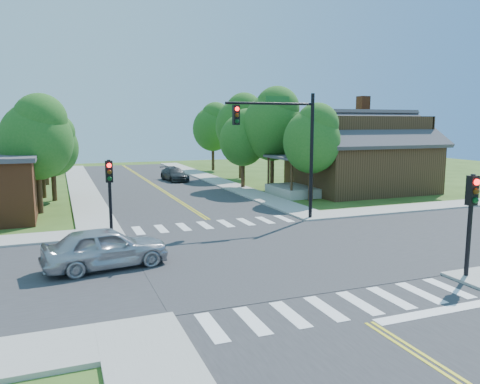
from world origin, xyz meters
name	(u,v)px	position (x,y,z in m)	size (l,w,h in m)	color
ground	(261,254)	(0.00, 0.00, 0.00)	(100.00, 100.00, 0.00)	#324E18
road_ns	(261,254)	(0.00, 0.00, 0.02)	(10.00, 90.00, 0.04)	#2D2D30
road_ew	(261,254)	(0.00, 0.00, 0.03)	(90.00, 10.00, 0.04)	#2D2D30
intersection_patch	(261,254)	(0.00, 0.00, 0.00)	(10.20, 10.20, 0.06)	#2D2D30
sidewalk_ne	(355,187)	(15.82, 15.82, 0.07)	(40.00, 40.00, 0.14)	#9E9B93
crosswalk_north	(215,224)	(0.00, 6.20, 0.05)	(8.85, 2.00, 0.01)	white
crosswalk_south	(343,306)	(0.00, -6.20, 0.05)	(8.85, 2.00, 0.01)	white
centerline	(261,253)	(0.00, 0.00, 0.05)	(0.30, 90.00, 0.01)	yellow
stop_bar	(441,312)	(2.50, -7.60, 0.00)	(4.60, 0.45, 0.09)	white
signal_mast_ne	(285,136)	(3.91, 5.59, 4.85)	(5.30, 0.42, 7.20)	black
signal_pole_se	(471,206)	(5.60, -5.62, 2.66)	(0.34, 0.42, 3.80)	black
signal_pole_nw	(110,183)	(-5.60, 5.58, 2.66)	(0.34, 0.42, 3.80)	black
house_ne	(360,151)	(15.11, 14.23, 3.33)	(13.05, 8.80, 7.11)	#342212
tree_e_a	(313,137)	(9.03, 11.37, 4.57)	(4.10, 3.90, 6.98)	#382314
tree_e_b	(274,122)	(8.85, 17.53, 5.61)	(5.03, 4.78, 8.56)	#382314
tree_e_c	(242,122)	(9.40, 26.21, 5.60)	(5.03, 4.78, 8.55)	#382314
tree_e_d	(214,126)	(9.21, 34.65, 5.21)	(4.68, 4.45, 7.96)	#382314
tree_w_a	(37,135)	(-8.98, 13.31, 4.81)	(4.32, 4.10, 7.34)	#382314
tree_w_b	(42,137)	(-8.92, 19.77, 4.55)	(4.09, 3.89, 6.96)	#382314
tree_w_c	(45,132)	(-8.83, 27.68, 4.75)	(4.26, 4.05, 7.25)	#382314
tree_w_d	(48,138)	(-8.84, 36.76, 3.94)	(3.55, 3.37, 6.03)	#382314
tree_house	(244,136)	(6.82, 19.05, 4.43)	(3.98, 3.78, 6.76)	#382314
tree_bldg	(53,144)	(-8.18, 18.07, 4.07)	(3.66, 3.48, 6.22)	#382314
car_silver	(106,248)	(-6.35, 0.35, 0.80)	(4.93, 2.54, 1.60)	#B1B3B8
car_dgrey	(175,175)	(2.47, 26.19, 0.63)	(2.24, 4.52, 1.26)	#2D3033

